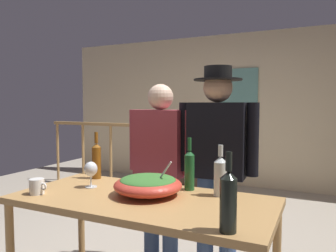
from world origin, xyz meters
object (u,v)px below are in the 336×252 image
Objects in this scene: wine_bottle_clear at (220,175)px; person_standing_right at (217,154)px; framed_picture at (239,86)px; wine_bottle_green at (189,169)px; serving_table at (142,210)px; stair_railing at (152,148)px; flat_screen_tv at (180,143)px; person_standing_left at (161,160)px; mug_white at (37,186)px; wine_glass at (91,170)px; salad_bowl at (148,184)px; wine_bottle_dark at (228,200)px; wine_bottle_amber at (96,160)px; tv_console at (180,172)px.

wine_bottle_clear is 0.54m from person_standing_right.
wine_bottle_green is (0.48, -3.40, -0.71)m from framed_picture.
stair_railing is at bearing 116.97° from serving_table.
framed_picture is at bearing 101.39° from wine_bottle_clear.
person_standing_left is (0.95, -2.62, 0.20)m from flat_screen_tv.
serving_table is at bearing 19.07° from mug_white.
wine_glass is 0.56× the size of wine_bottle_clear.
flat_screen_tv reaches higher than serving_table.
flat_screen_tv is 0.42× the size of person_standing_right.
salad_bowl reaches higher than flat_screen_tv.
wine_bottle_dark is at bearing -70.35° from wine_bottle_clear.
wine_bottle_dark is at bearing -26.05° from serving_table.
wine_bottle_amber is at bearing 153.34° from wine_bottle_dark.
wine_bottle_amber is (-0.56, 0.22, 0.07)m from salad_bowl.
person_standing_right is (0.24, 0.74, 0.25)m from serving_table.
salad_bowl is 1.19× the size of wine_bottle_dark.
person_standing_left is at bearing -70.27° from tv_console.
framed_picture is 0.21× the size of stair_railing.
framed_picture is 1.99× the size of wine_bottle_clear.
wine_bottle_dark is 2.79× the size of mug_white.
wine_glass is (0.77, -3.33, 0.72)m from tv_console.
person_standing_left is at bearing 129.29° from wine_bottle_dark.
wine_bottle_amber is at bearing -78.15° from flat_screen_tv.
mug_white is at bearing 176.25° from wine_bottle_dark.
wine_bottle_clear is at bearing 109.65° from wine_bottle_dark.
flat_screen_tv is 4.04× the size of wine_glass.
wine_bottle_dark reaches higher than wine_bottle_green.
framed_picture reaches higher than wine_bottle_clear.
wine_bottle_clear is at bearing -54.09° from stair_railing.
stair_railing is 0.69m from flat_screen_tv.
tv_console is 3.49m from wine_glass.
serving_table reaches higher than tv_console.
salad_bowl is at bearing -62.33° from stair_railing.
stair_railing is 2.56m from wine_bottle_amber.
wine_bottle_dark reaches higher than serving_table.
flat_screen_tv is 2.01× the size of wine_bottle_amber.
flat_screen_tv is at bearing 109.57° from serving_table.
wine_bottle_green is 0.70m from wine_bottle_dark.
salad_bowl reaches higher than wine_glass.
person_standing_right is at bearing -50.53° from stair_railing.
person_standing_left reaches higher than wine_bottle_clear.
salad_bowl is 0.60m from wine_bottle_amber.
salad_bowl is 0.69m from wine_bottle_dark.
stair_railing is 2.55m from person_standing_right.
salad_bowl is at bearing -21.56° from wine_bottle_amber.
stair_railing is 7.05× the size of salad_bowl.
serving_table is 5.02× the size of wine_bottle_clear.
serving_table is at bearing 69.22° from person_standing_right.
person_standing_right is at bearing 45.71° from wine_glass.
stair_railing is 2.81m from wine_glass.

